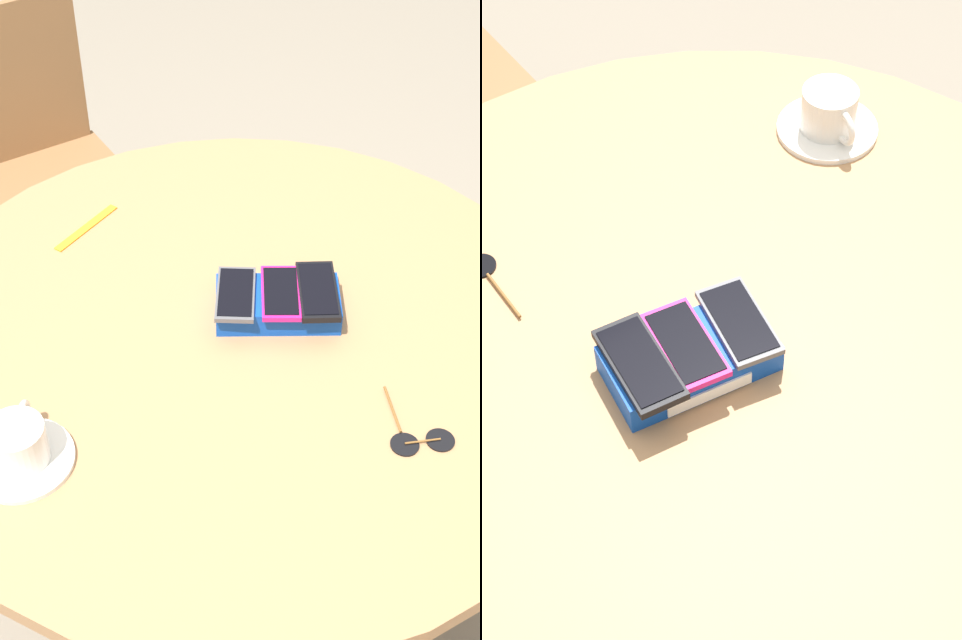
# 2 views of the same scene
# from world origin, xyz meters

# --- Properties ---
(ground_plane) EXTENTS (8.00, 8.00, 0.00)m
(ground_plane) POSITION_xyz_m (0.00, 0.00, 0.00)
(ground_plane) COLOR gray
(round_table) EXTENTS (1.11, 1.11, 0.73)m
(round_table) POSITION_xyz_m (0.00, 0.00, 0.64)
(round_table) COLOR #2D2D2D
(round_table) RESTS_ON ground_plane
(phone_box) EXTENTS (0.21, 0.14, 0.04)m
(phone_box) POSITION_xyz_m (-0.07, -0.02, 0.75)
(phone_box) COLOR #0F42AD
(phone_box) RESTS_ON round_table
(phone_black) EXTENTS (0.08, 0.14, 0.01)m
(phone_black) POSITION_xyz_m (-0.13, -0.01, 0.78)
(phone_black) COLOR black
(phone_black) RESTS_ON phone_box
(phone_magenta) EXTENTS (0.09, 0.13, 0.01)m
(phone_magenta) POSITION_xyz_m (-0.07, -0.02, 0.78)
(phone_magenta) COLOR #D11975
(phone_magenta) RESTS_ON phone_box
(phone_gray) EXTENTS (0.09, 0.13, 0.01)m
(phone_gray) POSITION_xyz_m (-0.00, -0.03, 0.78)
(phone_gray) COLOR #515156
(phone_gray) RESTS_ON phone_box
(saucer) EXTENTS (0.15, 0.15, 0.01)m
(saucer) POSITION_xyz_m (0.35, 0.19, 0.74)
(saucer) COLOR silver
(saucer) RESTS_ON round_table
(coffee_cup) EXTENTS (0.08, 0.11, 0.06)m
(coffee_cup) POSITION_xyz_m (0.35, 0.19, 0.77)
(coffee_cup) COLOR silver
(coffee_cup) RESTS_ON saucer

